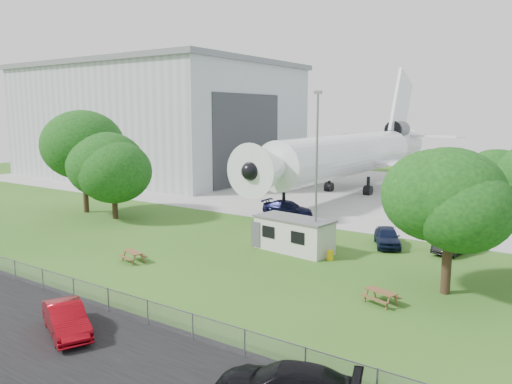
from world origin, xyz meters
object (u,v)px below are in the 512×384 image
Objects in this scene: hangar at (158,120)px; picnic_east at (381,304)px; airliner at (352,153)px; site_cabin at (294,234)px; picnic_west at (133,262)px; car_centre_sedan at (66,319)px.

hangar is 65.39m from picnic_east.
airliner is at bearing 134.15° from picnic_east.
site_cabin reaches higher than picnic_west.
airliner is 10.57× the size of car_centre_sedan.
car_centre_sedan is at bearing -82.27° from airliner.
car_centre_sedan is (6.39, -9.94, 0.74)m from picnic_west.
picnic_west is (0.17, -38.39, -5.27)m from airliner.
site_cabin is 18.99m from car_centre_sedan.
site_cabin is at bearing 19.19° from car_centre_sedan.
car_centre_sedan is at bearing -42.24° from picnic_west.
hangar reaches higher than picnic_west.
picnic_east is at bearing -63.87° from airliner.
hangar reaches higher than picnic_east.
hangar is at bearing 179.78° from airliner.
airliner is 40.48m from picnic_east.
hangar is 53.65m from picnic_west.
hangar reaches higher than site_cabin.
car_centre_sedan is (42.53, -48.46, -8.66)m from hangar.
airliner is (35.97, -0.14, -4.14)m from hangar.
site_cabin is at bearing 63.00° from picnic_west.
hangar is 53.79m from site_cabin.
picnic_west is at bearing -132.00° from site_cabin.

